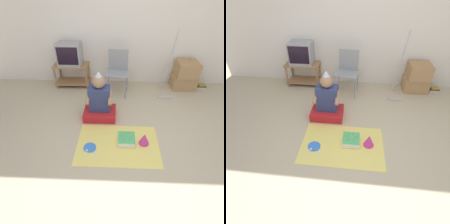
% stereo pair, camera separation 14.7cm
% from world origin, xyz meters
% --- Properties ---
extents(ground_plane, '(16.00, 16.00, 0.00)m').
position_xyz_m(ground_plane, '(0.00, 0.00, 0.00)').
color(ground_plane, tan).
extents(wall_back, '(6.40, 0.06, 2.55)m').
position_xyz_m(wall_back, '(0.00, 2.29, 1.27)').
color(wall_back, silver).
rests_on(wall_back, ground_plane).
extents(tv_stand, '(0.74, 0.41, 0.49)m').
position_xyz_m(tv_stand, '(-1.23, 2.06, 0.29)').
color(tv_stand, '#997047').
rests_on(tv_stand, ground_plane).
extents(tv, '(0.48, 0.39, 0.45)m').
position_xyz_m(tv, '(-1.23, 2.06, 0.72)').
color(tv, '#99999E').
rests_on(tv, tv_stand).
extents(folding_chair, '(0.49, 0.44, 0.88)m').
position_xyz_m(folding_chair, '(-0.22, 1.78, 0.52)').
color(folding_chair, gray).
rests_on(folding_chair, ground_plane).
extents(cardboard_box_stack, '(0.50, 0.43, 0.60)m').
position_xyz_m(cardboard_box_stack, '(1.24, 2.01, 0.30)').
color(cardboard_box_stack, '#A87F51').
rests_on(cardboard_box_stack, ground_plane).
extents(dust_mop, '(0.28, 0.40, 1.31)m').
position_xyz_m(dust_mop, '(0.77, 1.67, 0.39)').
color(dust_mop, '#B2ADA3').
rests_on(dust_mop, ground_plane).
extents(book_pile, '(0.20, 0.15, 0.09)m').
position_xyz_m(book_pile, '(1.66, 2.03, 0.04)').
color(book_pile, beige).
rests_on(book_pile, ground_plane).
extents(person_seated, '(0.55, 0.41, 0.84)m').
position_xyz_m(person_seated, '(-0.50, 0.91, 0.28)').
color(person_seated, red).
rests_on(person_seated, ground_plane).
extents(party_cloth, '(1.20, 0.81, 0.01)m').
position_xyz_m(party_cloth, '(-0.18, 0.24, 0.00)').
color(party_cloth, '#EAD666').
rests_on(party_cloth, ground_plane).
extents(birthday_cake, '(0.25, 0.25, 0.15)m').
position_xyz_m(birthday_cake, '(-0.06, 0.30, 0.05)').
color(birthday_cake, white).
rests_on(birthday_cake, party_cloth).
extents(party_hat_blue, '(0.15, 0.15, 0.18)m').
position_xyz_m(party_hat_blue, '(0.20, 0.27, 0.10)').
color(party_hat_blue, '#CC338C').
rests_on(party_hat_blue, party_cloth).
extents(paper_plate, '(0.18, 0.18, 0.01)m').
position_xyz_m(paper_plate, '(-0.58, 0.15, 0.01)').
color(paper_plate, blue).
rests_on(paper_plate, party_cloth).
extents(plastic_spoon_near, '(0.04, 0.15, 0.01)m').
position_xyz_m(plastic_spoon_near, '(-0.62, 0.08, 0.01)').
color(plastic_spoon_near, white).
rests_on(plastic_spoon_near, party_cloth).
extents(plastic_spoon_far, '(0.04, 0.15, 0.01)m').
position_xyz_m(plastic_spoon_far, '(-0.49, 0.05, 0.01)').
color(plastic_spoon_far, white).
rests_on(plastic_spoon_far, party_cloth).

